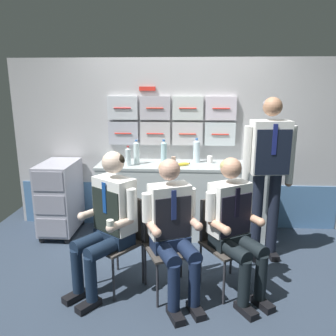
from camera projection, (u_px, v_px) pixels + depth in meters
ground at (171, 283)px, 3.26m from camera, size 4.80×4.80×0.04m
galley_bulkhead at (176, 146)px, 4.33m from camera, size 4.20×0.14×2.15m
galley_counter at (181, 200)px, 4.20m from camera, size 2.03×0.53×0.90m
service_trolley at (60, 196)px, 4.19m from camera, size 0.40×0.65×0.92m
folding_chair_left at (122, 231)px, 3.16m from camera, size 0.56×0.56×0.83m
crew_member_left at (108, 216)px, 3.00m from camera, size 0.64×0.69×1.28m
folding_chair_center at (166, 236)px, 3.07m from camera, size 0.53×0.53×0.83m
crew_member_center at (173, 225)px, 2.89m from camera, size 0.55×0.67×1.23m
folding_chair_right at (223, 233)px, 3.12m from camera, size 0.55×0.55×0.83m
crew_member_right at (235, 223)px, 2.94m from camera, size 0.59×0.67×1.23m
crew_member_standing at (268, 165)px, 3.49m from camera, size 0.54×0.30×1.72m
sparkling_bottle_green at (164, 153)px, 4.03m from camera, size 0.07×0.07×0.30m
water_bottle_short at (197, 151)px, 4.15m from camera, size 0.08×0.08×0.30m
water_bottle_clear at (137, 153)px, 4.07m from camera, size 0.07×0.07×0.29m
water_bottle_tall at (128, 156)px, 3.98m from camera, size 0.06×0.06×0.24m
coffee_cup_spare at (174, 160)px, 4.15m from camera, size 0.06×0.06×0.08m
espresso_cup_small at (210, 159)px, 4.14m from camera, size 0.07×0.07×0.09m
snack_banana at (183, 164)px, 4.00m from camera, size 0.17×0.10×0.04m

